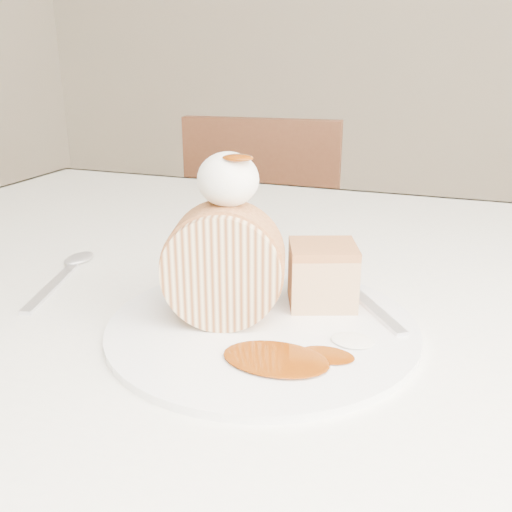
% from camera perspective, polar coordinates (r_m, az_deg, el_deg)
% --- Properties ---
extents(table, '(1.40, 0.90, 0.75)m').
position_cam_1_polar(table, '(0.73, 5.60, -8.15)').
color(table, silver).
rests_on(table, ground).
extents(chair_far, '(0.43, 0.43, 0.85)m').
position_cam_1_polar(chair_far, '(1.61, 1.30, 1.00)').
color(chair_far, brown).
rests_on(chair_far, ground).
extents(plate, '(0.38, 0.38, 0.01)m').
position_cam_1_polar(plate, '(0.55, 0.64, -7.09)').
color(plate, white).
rests_on(plate, table).
extents(roulade_slice, '(0.12, 0.09, 0.11)m').
position_cam_1_polar(roulade_slice, '(0.53, -3.27, -1.01)').
color(roulade_slice, beige).
rests_on(roulade_slice, plate).
extents(cake_chunk, '(0.08, 0.08, 0.05)m').
position_cam_1_polar(cake_chunk, '(0.58, 6.63, -2.24)').
color(cake_chunk, '#C4814A').
rests_on(cake_chunk, plate).
extents(whipped_cream, '(0.06, 0.06, 0.05)m').
position_cam_1_polar(whipped_cream, '(0.52, -2.81, 7.67)').
color(whipped_cream, white).
rests_on(whipped_cream, roulade_slice).
extents(caramel_drizzle, '(0.03, 0.02, 0.01)m').
position_cam_1_polar(caramel_drizzle, '(0.51, -1.84, 10.49)').
color(caramel_drizzle, '#6C2B04').
rests_on(caramel_drizzle, whipped_cream).
extents(caramel_pool, '(0.11, 0.09, 0.00)m').
position_cam_1_polar(caramel_pool, '(0.48, 1.99, -10.22)').
color(caramel_pool, '#6C2B04').
rests_on(caramel_pool, plate).
extents(fork, '(0.12, 0.16, 0.00)m').
position_cam_1_polar(fork, '(0.59, 11.47, -4.98)').
color(fork, silver).
rests_on(fork, plate).
extents(spoon, '(0.07, 0.17, 0.00)m').
position_cam_1_polar(spoon, '(0.68, -19.77, -2.95)').
color(spoon, silver).
rests_on(spoon, table).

